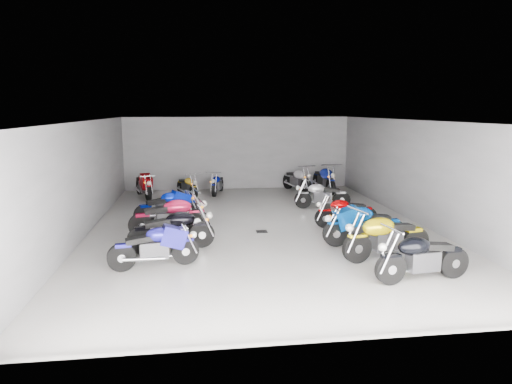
# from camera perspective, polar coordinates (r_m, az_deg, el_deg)

# --- Properties ---
(ground) EXTENTS (14.00, 14.00, 0.00)m
(ground) POSITION_cam_1_polar(r_m,az_deg,el_deg) (13.87, 0.43, -4.44)
(ground) COLOR #9A9892
(ground) RESTS_ON ground
(wall_back) EXTENTS (10.00, 0.10, 3.20)m
(wall_back) POSITION_cam_1_polar(r_m,az_deg,el_deg) (20.46, -2.26, 4.88)
(wall_back) COLOR slate
(wall_back) RESTS_ON ground
(wall_left) EXTENTS (0.10, 14.00, 3.20)m
(wall_left) POSITION_cam_1_polar(r_m,az_deg,el_deg) (13.79, -20.61, 1.59)
(wall_left) COLOR slate
(wall_left) RESTS_ON ground
(wall_right) EXTENTS (0.10, 14.00, 3.20)m
(wall_right) POSITION_cam_1_polar(r_m,az_deg,el_deg) (15.07, 19.64, 2.34)
(wall_right) COLOR slate
(wall_right) RESTS_ON ground
(ceiling) EXTENTS (10.00, 14.00, 0.04)m
(ceiling) POSITION_cam_1_polar(r_m,az_deg,el_deg) (13.42, 0.45, 8.97)
(ceiling) COLOR black
(ceiling) RESTS_ON wall_back
(drain_grate) EXTENTS (0.32, 0.32, 0.01)m
(drain_grate) POSITION_cam_1_polar(r_m,az_deg,el_deg) (13.39, 0.73, -4.96)
(drain_grate) COLOR black
(drain_grate) RESTS_ON ground
(motorcycle_left_b) EXTENTS (2.03, 0.58, 0.90)m
(motorcycle_left_b) POSITION_cam_1_polar(r_m,az_deg,el_deg) (10.57, -12.50, -6.67)
(motorcycle_left_b) COLOR black
(motorcycle_left_b) RESTS_ON ground
(motorcycle_left_c) EXTENTS (2.19, 0.62, 0.97)m
(motorcycle_left_c) POSITION_cam_1_polar(r_m,az_deg,el_deg) (11.75, -10.35, -4.67)
(motorcycle_left_c) COLOR black
(motorcycle_left_c) RESTS_ON ground
(motorcycle_left_d) EXTENTS (2.25, 0.67, 1.00)m
(motorcycle_left_d) POSITION_cam_1_polar(r_m,az_deg,el_deg) (13.13, -10.66, -3.03)
(motorcycle_left_d) COLOR black
(motorcycle_left_d) RESTS_ON ground
(motorcycle_left_e) EXTENTS (1.99, 0.93, 0.92)m
(motorcycle_left_e) POSITION_cam_1_polar(r_m,az_deg,el_deg) (14.66, -11.00, -1.81)
(motorcycle_left_e) COLOR black
(motorcycle_left_e) RESTS_ON ground
(motorcycle_right_a) EXTENTS (2.16, 0.51, 0.95)m
(motorcycle_right_a) POSITION_cam_1_polar(r_m,az_deg,el_deg) (10.12, 20.02, -7.66)
(motorcycle_right_a) COLOR black
(motorcycle_right_a) RESTS_ON ground
(motorcycle_right_b) EXTENTS (2.30, 0.65, 1.02)m
(motorcycle_right_b) POSITION_cam_1_polar(r_m,az_deg,el_deg) (11.27, 15.92, -5.41)
(motorcycle_right_b) COLOR black
(motorcycle_right_b) RESTS_ON ground
(motorcycle_right_c) EXTENTS (2.24, 0.43, 0.98)m
(motorcycle_right_c) POSITION_cam_1_polar(r_m,az_deg,el_deg) (12.29, 13.29, -4.08)
(motorcycle_right_c) COLOR black
(motorcycle_right_c) RESTS_ON ground
(motorcycle_right_d) EXTENTS (1.95, 0.39, 0.86)m
(motorcycle_right_d) POSITION_cam_1_polar(r_m,az_deg,el_deg) (14.07, 11.10, -2.46)
(motorcycle_right_d) COLOR black
(motorcycle_right_d) RESTS_ON ground
(motorcycle_right_f) EXTENTS (2.03, 0.46, 0.89)m
(motorcycle_right_f) POSITION_cam_1_polar(r_m,az_deg,el_deg) (16.59, 8.21, -0.37)
(motorcycle_right_f) COLOR black
(motorcycle_right_f) RESTS_ON ground
(motorcycle_back_a) EXTENTS (0.85, 2.10, 0.96)m
(motorcycle_back_a) POSITION_cam_1_polar(r_m,az_deg,el_deg) (18.96, -13.86, 0.87)
(motorcycle_back_a) COLOR black
(motorcycle_back_a) RESTS_ON ground
(motorcycle_back_b) EXTENTS (0.88, 1.74, 0.82)m
(motorcycle_back_b) POSITION_cam_1_polar(r_m,az_deg,el_deg) (18.86, -8.59, 0.77)
(motorcycle_back_b) COLOR black
(motorcycle_back_b) RESTS_ON ground
(motorcycle_back_c) EXTENTS (0.60, 1.81, 0.81)m
(motorcycle_back_c) POSITION_cam_1_polar(r_m,az_deg,el_deg) (19.26, -4.85, 1.03)
(motorcycle_back_c) COLOR black
(motorcycle_back_c) RESTS_ON ground
(motorcycle_back_e) EXTENTS (0.83, 2.12, 0.96)m
(motorcycle_back_e) POSITION_cam_1_polar(r_m,az_deg,el_deg) (19.86, 5.16, 1.56)
(motorcycle_back_e) COLOR black
(motorcycle_back_e) RESTS_ON ground
(motorcycle_back_f) EXTENTS (0.51, 2.36, 1.04)m
(motorcycle_back_f) POSITION_cam_1_polar(r_m,az_deg,el_deg) (19.83, 8.51, 1.59)
(motorcycle_back_f) COLOR black
(motorcycle_back_f) RESTS_ON ground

